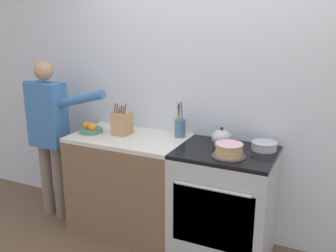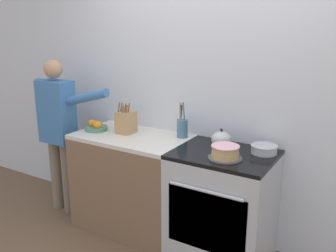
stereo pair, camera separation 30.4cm
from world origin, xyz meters
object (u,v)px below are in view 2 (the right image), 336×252
(tea_kettle, at_px, (221,140))
(person_baker, at_px, (58,124))
(layer_cake, at_px, (225,152))
(stove_range, at_px, (222,206))
(fruit_bowl, at_px, (96,127))
(utensil_crock, at_px, (182,127))
(knife_block, at_px, (126,122))
(mixing_bowl, at_px, (264,149))

(tea_kettle, xyz_separation_m, person_baker, (-1.62, -0.20, -0.06))
(layer_cake, distance_m, person_baker, 1.75)
(stove_range, bearing_deg, person_baker, -176.85)
(stove_range, height_order, person_baker, person_baker)
(person_baker, bearing_deg, fruit_bowl, 13.84)
(tea_kettle, relative_size, fruit_bowl, 0.93)
(tea_kettle, height_order, utensil_crock, utensil_crock)
(layer_cake, relative_size, tea_kettle, 1.33)
(fruit_bowl, height_order, person_baker, person_baker)
(knife_block, relative_size, person_baker, 0.19)
(utensil_crock, bearing_deg, tea_kettle, -11.30)
(mixing_bowl, relative_size, knife_block, 0.72)
(knife_block, bearing_deg, layer_cake, -8.60)
(knife_block, bearing_deg, stove_range, -2.55)
(stove_range, bearing_deg, fruit_bowl, -178.29)
(mixing_bowl, distance_m, utensil_crock, 0.74)
(person_baker, bearing_deg, utensil_crock, 19.47)
(stove_range, relative_size, layer_cake, 3.56)
(knife_block, bearing_deg, tea_kettle, 4.01)
(fruit_bowl, relative_size, person_baker, 0.13)
(mixing_bowl, bearing_deg, fruit_bowl, -172.95)
(utensil_crock, distance_m, person_baker, 1.26)
(layer_cake, xyz_separation_m, knife_block, (-1.03, 0.16, 0.05))
(utensil_crock, bearing_deg, stove_range, -21.57)
(mixing_bowl, relative_size, utensil_crock, 0.65)
(knife_block, xyz_separation_m, utensil_crock, (0.50, 0.14, -0.01))
(stove_range, xyz_separation_m, tea_kettle, (-0.07, 0.11, 0.52))
(mixing_bowl, bearing_deg, utensil_crock, 177.18)
(layer_cake, bearing_deg, person_baker, 179.39)
(stove_range, relative_size, fruit_bowl, 4.37)
(stove_range, distance_m, utensil_crock, 0.74)
(stove_range, relative_size, utensil_crock, 2.85)
(stove_range, bearing_deg, utensil_crock, 158.43)
(knife_block, distance_m, person_baker, 0.74)
(mixing_bowl, bearing_deg, person_baker, -172.90)
(tea_kettle, height_order, fruit_bowl, tea_kettle)
(knife_block, xyz_separation_m, person_baker, (-0.72, -0.14, -0.09))
(mixing_bowl, height_order, fruit_bowl, fruit_bowl)
(fruit_bowl, bearing_deg, stove_range, 1.71)
(knife_block, height_order, utensil_crock, utensil_crock)
(tea_kettle, relative_size, knife_block, 0.67)
(utensil_crock, relative_size, person_baker, 0.21)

